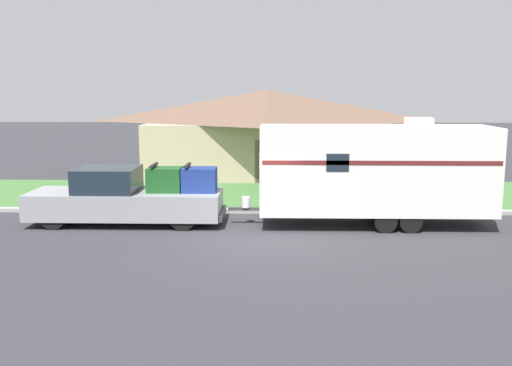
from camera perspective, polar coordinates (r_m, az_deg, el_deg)
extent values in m
plane|color=#2D2D33|center=(17.17, 0.02, -5.71)|extent=(120.00, 120.00, 0.00)
cube|color=#999993|center=(20.79, 0.30, -2.82)|extent=(80.00, 0.30, 0.14)
cube|color=#3D6B33|center=(24.38, 0.49, -1.13)|extent=(80.00, 7.00, 0.03)
cube|color=tan|center=(30.43, 1.02, 3.58)|extent=(11.98, 7.04, 2.76)
pyramid|color=brown|center=(30.29, 1.03, 7.73)|extent=(12.93, 7.61, 1.65)
cube|color=#4C3828|center=(27.00, 0.94, 2.13)|extent=(1.00, 0.06, 2.10)
cylinder|color=black|center=(19.48, -19.63, -3.09)|extent=(0.89, 0.28, 0.89)
cylinder|color=black|center=(21.01, -18.00, -2.12)|extent=(0.89, 0.28, 0.89)
cylinder|color=black|center=(18.39, -7.34, -3.34)|extent=(0.89, 0.28, 0.89)
cylinder|color=black|center=(20.01, -6.60, -2.28)|extent=(0.89, 0.28, 0.89)
cube|color=gray|center=(19.91, -16.42, -1.99)|extent=(3.81, 2.03, 0.86)
cube|color=#19232D|center=(19.56, -14.62, 0.35)|extent=(1.98, 1.87, 0.80)
cube|color=gray|center=(19.17, -7.35, -2.11)|extent=(2.54, 2.03, 0.86)
cube|color=#333333|center=(19.07, -3.37, -3.06)|extent=(0.12, 1.83, 0.20)
cube|color=#194C1E|center=(19.12, -9.05, 0.34)|extent=(1.15, 0.85, 0.80)
cube|color=black|center=(19.12, -10.18, 1.76)|extent=(0.10, 0.94, 0.08)
cube|color=navy|center=(18.94, -5.73, 0.33)|extent=(1.15, 0.85, 0.80)
cube|color=black|center=(18.92, -6.86, 1.77)|extent=(0.10, 0.94, 0.08)
cylinder|color=black|center=(18.40, 12.83, -3.77)|extent=(0.71, 0.22, 0.71)
cylinder|color=black|center=(20.29, 11.76, -2.50)|extent=(0.71, 0.22, 0.71)
cylinder|color=black|center=(18.57, 15.20, -3.75)|extent=(0.71, 0.22, 0.71)
cylinder|color=black|center=(20.45, 13.92, -2.50)|extent=(0.71, 0.22, 0.71)
cube|color=silver|center=(19.04, 11.81, 1.37)|extent=(7.51, 2.25, 2.80)
cube|color=#5B1E1E|center=(17.89, 12.48, 1.97)|extent=(7.36, 0.01, 0.14)
cube|color=#383838|center=(18.99, -1.19, -2.60)|extent=(1.07, 0.12, 0.10)
cylinder|color=silver|center=(18.94, -1.03, -1.92)|extent=(0.28, 0.28, 0.36)
cube|color=silver|center=(19.18, 15.96, 5.90)|extent=(0.80, 0.68, 0.28)
cube|color=#19232D|center=(17.68, 8.17, 2.01)|extent=(0.70, 0.01, 0.56)
cylinder|color=brown|center=(21.52, 3.43, -1.20)|extent=(0.09, 0.09, 1.03)
cube|color=black|center=(21.42, 3.45, 0.44)|extent=(0.48, 0.20, 0.22)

